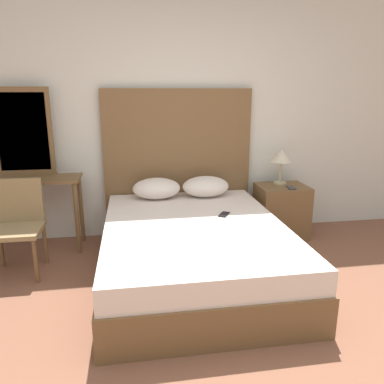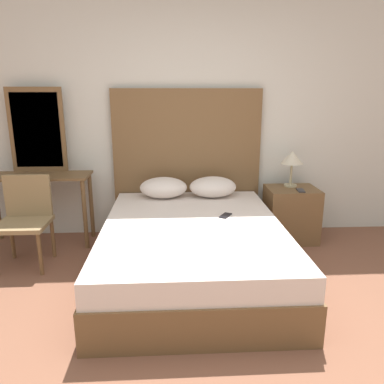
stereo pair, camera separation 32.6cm
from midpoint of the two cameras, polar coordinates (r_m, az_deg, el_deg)
The scene contains 13 objects.
ground_plane at distance 2.46m, azimuth 7.78°, elevation -25.35°, with size 16.00×16.00×0.00m, color brown.
wall_back at distance 4.19m, azimuth 2.37°, elevation 11.78°, with size 10.00×0.06×2.70m.
bed at distance 3.32m, azimuth 2.94°, elevation -8.84°, with size 1.55×2.09×0.49m.
headboard at distance 4.18m, azimuth 1.48°, elevation 4.34°, with size 1.63×0.05×1.62m.
pillow_left at distance 3.97m, azimuth -2.04°, elevation 0.64°, with size 0.50×0.35×0.22m.
pillow_right at distance 4.01m, azimuth 5.51°, elevation 0.75°, with size 0.50×0.35×0.22m.
phone_on_bed at distance 3.44m, azimuth 7.84°, elevation -3.61°, with size 0.14×0.16×0.01m.
nightstand at distance 4.27m, azimuth 16.95°, elevation -3.28°, with size 0.53×0.44×0.59m.
table_lamp at distance 4.21m, azimuth 17.18°, elevation 4.79°, with size 0.24×0.24×0.39m.
phone_on_nightstand at distance 4.11m, azimuth 18.43°, elevation 0.21°, with size 0.09×0.16×0.01m.
vanity_desk at distance 4.16m, azimuth -20.50°, elevation 0.56°, with size 1.10×0.41×0.76m.
vanity_mirror at distance 4.23m, azimuth -20.53°, elevation 8.80°, with size 0.57×0.03×0.88m.
chair at distance 3.75m, azimuth -21.86°, elevation -3.30°, with size 0.45×0.44×0.84m.
Camera 2 is at (-0.24, -1.85, 1.59)m, focal length 35.00 mm.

